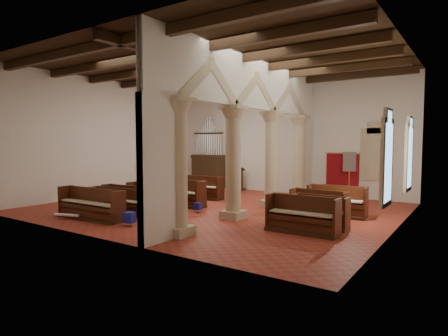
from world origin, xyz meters
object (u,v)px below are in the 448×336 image
pipe_organ (208,165)px  lectern (240,181)px  aisle_pew_0 (302,220)px  processional_banner (349,185)px  nave_pew_0 (91,209)px

pipe_organ → lectern: (2.28, -0.01, -0.82)m
pipe_organ → aisle_pew_0: 11.94m
lectern → pipe_organ: bearing=171.5°
processional_banner → nave_pew_0: processional_banner is taller
lectern → aisle_pew_0: 10.24m
lectern → aisle_pew_0: bearing=-55.9°
pipe_organ → processional_banner: 8.77m
lectern → processional_banner: bearing=-16.1°
lectern → nave_pew_0: 9.91m
pipe_organ → aisle_pew_0: size_ratio=1.98×
aisle_pew_0 → lectern: bearing=132.3°
aisle_pew_0 → processional_banner: bearing=94.0°
pipe_organ → nave_pew_0: bearing=-78.4°
pipe_organ → processional_banner: size_ratio=1.76×
processional_banner → aisle_pew_0: (0.47, -6.68, -0.43)m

